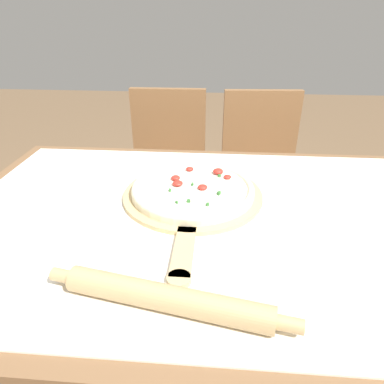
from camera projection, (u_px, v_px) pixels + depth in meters
The scene contains 7 objects.
dining_table at pixel (200, 247), 0.95m from camera, with size 1.38×0.94×0.75m.
towel_cloth at pixel (201, 215), 0.90m from camera, with size 1.30×0.86×0.00m.
pizza_peel at pixel (192, 197), 0.97m from camera, with size 0.40×0.58×0.01m.
pizza at pixel (193, 189), 0.98m from camera, with size 0.35×0.35×0.04m.
rolling_pin at pixel (167, 298), 0.61m from camera, with size 0.47×0.12×0.05m.
chair_left at pixel (168, 165), 1.78m from camera, with size 0.40×0.40×0.89m.
chair_right at pixel (260, 168), 1.74m from camera, with size 0.42×0.42×0.89m.
Camera 1 is at (0.04, -0.77, 1.23)m, focal length 32.00 mm.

